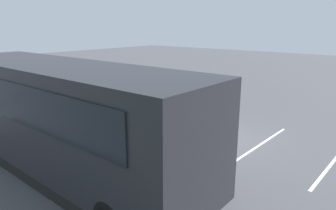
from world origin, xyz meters
TOP-DOWN VIEW (x-y plane):
  - ground_plane at (0.00, 0.00)m, footprint 80.00×80.00m
  - tour_bus at (1.84, 5.26)m, footprint 9.86×2.59m
  - spectator_far_left at (0.83, 2.42)m, footprint 0.57×0.38m
  - spectator_left at (2.00, 2.39)m, footprint 0.58×0.37m
  - spectator_centre at (3.39, 2.48)m, footprint 0.57×0.33m
  - parked_motorcycle_silver at (-1.18, 3.11)m, footprint 2.05×0.64m
  - stunt_motorcycle at (1.80, -2.13)m, footprint 1.90×1.10m
  - traffic_cone at (0.07, -0.75)m, footprint 0.34×0.34m
  - bay_line_a at (-4.23, -0.51)m, footprint 0.22×4.59m
  - bay_line_b at (-1.82, -0.51)m, footprint 0.22×4.60m
  - bay_line_c at (0.59, -0.51)m, footprint 0.21×4.16m
  - bay_line_d at (3.00, -0.51)m, footprint 0.23×4.90m
  - bay_line_e at (5.41, -0.51)m, footprint 0.23×4.94m

SIDE VIEW (x-z plane):
  - ground_plane at x=0.00m, z-range 0.00..0.00m
  - bay_line_a at x=-4.23m, z-range 0.00..0.01m
  - bay_line_c at x=0.59m, z-range 0.00..0.01m
  - bay_line_d at x=3.00m, z-range 0.00..0.01m
  - bay_line_e at x=5.41m, z-range 0.00..0.01m
  - bay_line_b at x=-1.82m, z-range 0.00..0.01m
  - traffic_cone at x=0.07m, z-range -0.01..0.62m
  - parked_motorcycle_silver at x=-1.18m, z-range -0.01..0.97m
  - spectator_centre at x=3.39m, z-range 0.15..1.83m
  - stunt_motorcycle at x=1.80m, z-range 0.16..1.83m
  - spectator_left at x=2.00m, z-range 0.18..1.98m
  - spectator_far_left at x=0.83m, z-range 0.18..1.98m
  - tour_bus at x=1.84m, z-range 0.02..3.27m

